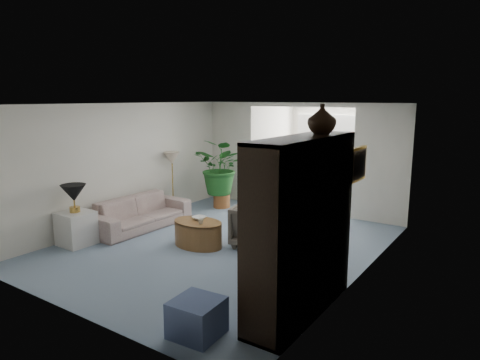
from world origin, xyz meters
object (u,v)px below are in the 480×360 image
Objects in this scene: coffee_bowl at (199,218)px; entertainment_cabinet at (301,227)px; table_lamp at (74,193)px; side_table_dark at (300,231)px; coffee_table at (198,233)px; sunroom_chair_blue at (343,190)px; cabinet_urn at (322,119)px; sunroom_chair_maroon at (289,183)px; sofa at (140,213)px; wingback_chair at (257,225)px; sunroom_table at (326,186)px; framed_picture at (359,164)px; plant_pot at (222,201)px; end_table at (76,228)px; floor_lamp at (172,158)px; ottoman at (197,318)px; coffee_cup at (201,221)px.

coffee_bowl is 0.11× the size of entertainment_cabinet.
table_lamp is 0.73× the size of side_table_dark.
coffee_bowl reaches higher than coffee_table.
entertainment_cabinet is 5.76m from sunroom_chair_blue.
side_table_dark is 1.63× the size of cabinet_urn.
coffee_bowl is 0.28× the size of sunroom_chair_maroon.
sofa is 1.66m from coffee_table.
coffee_table is at bearing -63.43° from coffee_bowl.
wingback_chair reaches higher than sunroom_table.
framed_picture is 0.65× the size of sunroom_chair_blue.
framed_picture is 4.93m from plant_pot.
end_table reaches higher than side_table_dark.
sunroom_chair_blue is 1.50m from sunroom_chair_maroon.
ottoman is at bearing -44.45° from floor_lamp.
end_table is (-0.20, -1.35, -0.01)m from sofa.
end_table reaches higher than coffee_table.
table_lamp is 1.86× the size of coffee_bowl.
side_table_dark is 0.72× the size of sunroom_chair_maroon.
coffee_cup is at bearing 31.41° from wingback_chair.
coffee_bowl is at bearing 15.73° from wingback_chair.
plant_pot is at bearing 117.74° from coffee_bowl.
framed_picture is 5.03m from end_table.
ottoman is (1.01, -2.89, -0.17)m from wingback_chair.
coffee_cup is 0.12× the size of sunroom_chair_maroon.
table_lamp is (-0.20, -1.35, 0.64)m from sofa.
entertainment_cabinet is at bearing -24.13° from coffee_table.
sunroom_chair_maroon is at bearing 118.95° from entertainment_cabinet.
cabinet_urn is at bearing 90.00° from entertainment_cabinet.
end_table is at bearing 172.58° from sofa.
cabinet_urn is at bearing 66.93° from ottoman.
floor_lamp is (-0.14, 2.68, 0.95)m from end_table.
cabinet_urn reaches higher than sofa.
cabinet_urn is at bearing -38.73° from plant_pot.
entertainment_cabinet is 2.60× the size of sunroom_chair_maroon.
entertainment_cabinet is 5.87× the size of cabinet_urn.
floor_lamp reaches higher than side_table_dark.
end_table is at bearing 20.09° from wingback_chair.
table_lamp is at bearing -2.26° from sunroom_chair_maroon.
entertainment_cabinet is (4.22, -1.32, 0.77)m from sofa.
coffee_bowl is 0.46× the size of ottoman.
sunroom_chair_maroon is at bearing -135.00° from sunroom_table.
coffee_table is 3.40m from cabinet_urn.
entertainment_cabinet is (1.01, -2.06, 0.78)m from side_table_dark.
floor_lamp is 4.37m from sunroom_table.
framed_picture reaches higher than ottoman.
coffee_bowl is at bearing 154.47° from entertainment_cabinet.
table_lamp is 2.26m from coffee_bowl.
table_lamp is 2.31m from coffee_table.
cabinet_urn is at bearing 6.85° from table_lamp.
cabinet_urn is 0.71× the size of ottoman.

